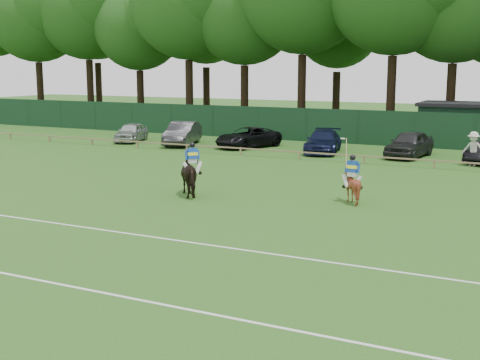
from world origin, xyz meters
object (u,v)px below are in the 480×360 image
Objects in this scene: suv_black at (248,137)px; utility_shed at (480,124)px; horse_dark at (193,175)px; spectator_left at (473,149)px; sedan_grey at (182,133)px; sedan_silver at (131,132)px; horse_chestnut at (352,186)px; sedan_navy at (323,142)px; hatch_grey at (409,144)px.

utility_shed reaches higher than suv_black.
horse_dark is at bearing -110.51° from utility_shed.
spectator_left is at bearing -168.46° from horse_dark.
sedan_grey is at bearing -100.86° from horse_dark.
spectator_left is at bearing -19.42° from sedan_silver.
horse_dark is at bearing 18.56° from horse_chestnut.
suv_black is 1.00× the size of sedan_navy.
utility_shed reaches higher than horse_dark.
sedan_silver is at bearing -90.61° from horse_dark.
hatch_grey is at bearing -82.48° from horse_chestnut.
horse_dark is at bearing -52.89° from suv_black.
spectator_left is 10.01m from utility_shed.
horse_dark reaches higher than sedan_grey.
horse_chestnut is 0.34× the size of sedan_silver.
sedan_silver is (-14.54, 15.37, -0.21)m from horse_dark.
hatch_grey is 2.45× the size of spectator_left.
sedan_grey reaches higher than hatch_grey.
spectator_left reaches higher than sedan_silver.
hatch_grey is (5.50, 0.42, 0.09)m from sedan_navy.
horse_chestnut reaches higher than suv_black.
spectator_left is at bearing -99.73° from horse_chestnut.
hatch_grey is at bearing 164.74° from spectator_left.
hatch_grey is at bearing -112.12° from utility_shed.
suv_black is 5.58m from sedan_navy.
horse_dark is 26.06m from utility_shed.
horse_chestnut is at bearing -93.19° from spectator_left.
sedan_grey is at bearing -154.85° from utility_shed.
spectator_left is 0.23× the size of utility_shed.
sedan_navy is 9.64m from spectator_left.
sedan_silver is 24.46m from spectator_left.
spectator_left is (9.51, -1.56, 0.25)m from sedan_navy.
sedan_silver reaches higher than horse_chestnut.
utility_shed is (19.19, 9.01, 0.71)m from sedan_grey.
suv_black is at bearing -46.27° from horse_chestnut.
sedan_navy is at bearing 17.38° from suv_black.
sedan_grey is at bearing -151.38° from suv_black.
sedan_grey is 10.46m from sedan_navy.
suv_black is (-5.19, 16.19, -0.22)m from horse_dark.
hatch_grey reaches higher than suv_black.
sedan_navy is (0.39, 16.00, -0.19)m from horse_dark.
sedan_grey is (-16.74, 13.71, 0.12)m from horse_chestnut.
spectator_left reaches higher than hatch_grey.
sedan_grey is 19.98m from spectator_left.
sedan_navy is (10.44, 0.61, -0.10)m from sedan_grey.
sedan_navy is (5.58, -0.19, 0.03)m from suv_black.
sedan_grey is 1.00× the size of suv_black.
sedan_grey reaches higher than sedan_silver.
horse_chestnut is 15.64m from sedan_navy.
sedan_navy is at bearing -136.14° from utility_shed.
horse_dark is at bearing -102.33° from hatch_grey.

